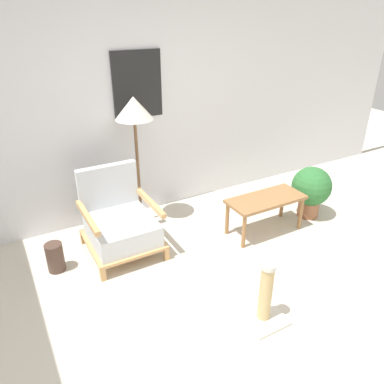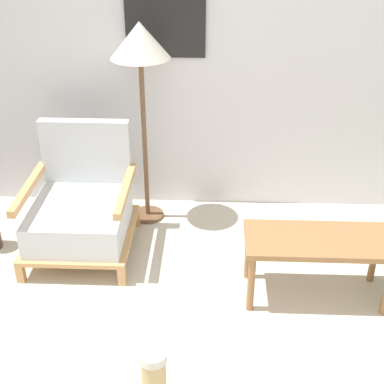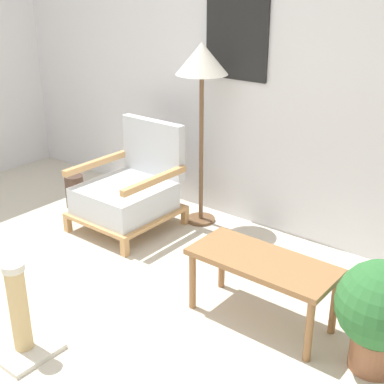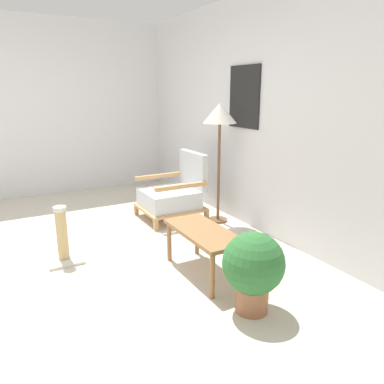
% 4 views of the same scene
% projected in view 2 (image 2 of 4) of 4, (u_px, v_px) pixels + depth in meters
% --- Properties ---
extents(wall_back, '(8.00, 0.09, 2.70)m').
position_uv_depth(wall_back, '(180.00, 33.00, 3.77)').
color(wall_back, silver).
rests_on(wall_back, ground_plane).
extents(armchair, '(0.71, 0.76, 0.85)m').
position_uv_depth(armchair, '(81.00, 209.00, 3.66)').
color(armchair, tan).
rests_on(armchair, ground_plane).
extents(floor_lamp, '(0.41, 0.41, 1.49)m').
position_uv_depth(floor_lamp, '(140.00, 51.00, 3.56)').
color(floor_lamp, brown).
rests_on(floor_lamp, ground_plane).
extents(coffee_table, '(0.88, 0.39, 0.42)m').
position_uv_depth(coffee_table, '(318.00, 246.00, 3.20)').
color(coffee_table, olive).
rests_on(coffee_table, ground_plane).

